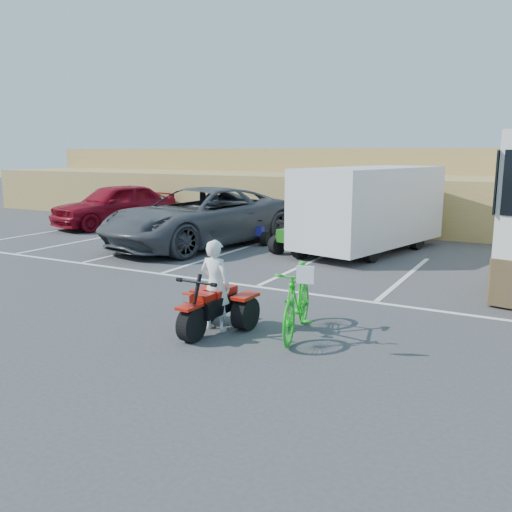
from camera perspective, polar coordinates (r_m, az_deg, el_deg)
The scene contains 11 objects.
ground at distance 10.11m, azimuth -6.53°, elevation -6.18°, with size 100.00×100.00×0.00m, color #38383B.
parking_stripes at distance 13.19m, azimuth 6.80°, elevation -2.10°, with size 28.00×5.16×0.01m.
grass_embankment at distance 24.07m, azimuth 15.18°, elevation 6.91°, with size 40.00×8.50×3.10m.
red_trike_atv at distance 9.16m, azimuth -4.78°, elevation -7.98°, with size 1.12×1.50×0.97m, color #A91409, non-canonical shape.
rider at distance 9.06m, azimuth -4.31°, elevation -3.10°, with size 0.56×0.37×1.54m, color white.
green_dirt_bike at distance 8.84m, azimuth 4.35°, elevation -4.71°, with size 0.55×1.94×1.17m, color #14BF19.
grey_pickup at distance 17.30m, azimuth -6.02°, elevation 4.11°, with size 3.05×6.62×1.84m, color #404247.
red_car at distance 22.44m, azimuth -14.62°, elevation 5.23°, with size 2.03×5.05×1.72m, color maroon.
cargo_trailer at distance 16.46m, azimuth 11.91°, elevation 5.11°, with size 3.37×5.73×2.51m.
quad_atv_blue at distance 17.82m, azimuth 0.26°, elevation 1.38°, with size 0.95×1.28×0.83m, color navy, non-canonical shape.
quad_atv_green at distance 15.96m, azimuth 4.76°, elevation 0.21°, with size 1.17×1.57×1.03m, color #1A5A14, non-canonical shape.
Camera 1 is at (5.59, -7.88, 2.97)m, focal length 38.00 mm.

